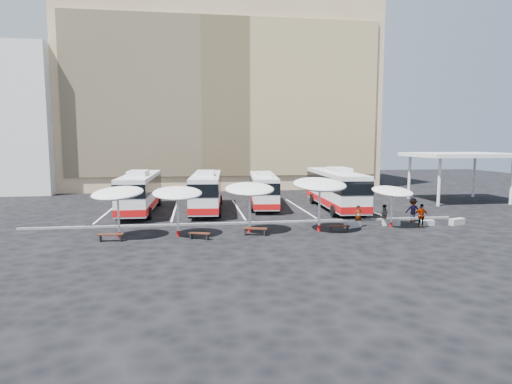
{
  "coord_description": "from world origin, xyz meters",
  "views": [
    {
      "loc": [
        -4.08,
        -32.25,
        6.41
      ],
      "look_at": [
        1.0,
        3.0,
        2.2
      ],
      "focal_mm": 30.0,
      "sensor_mm": 36.0,
      "label": 1
    }
  ],
  "objects": [
    {
      "name": "conc_bench_1",
      "position": [
        10.78,
        -1.79,
        0.25
      ],
      "size": [
        1.41,
        0.84,
        0.5
      ],
      "primitive_type": "cube",
      "rotation": [
        0.0,
        0.0,
        -0.32
      ],
      "color": "#969691",
      "rests_on": "ground"
    },
    {
      "name": "bay_lines",
      "position": [
        0.0,
        8.0,
        0.01
      ],
      "size": [
        24.15,
        12.0,
        0.01
      ],
      "color": "white",
      "rests_on": "ground"
    },
    {
      "name": "passenger_0",
      "position": [
        8.07,
        -2.02,
        0.83
      ],
      "size": [
        0.65,
        0.47,
        1.65
      ],
      "primitive_type": "imported",
      "rotation": [
        0.0,
        0.0,
        0.12
      ],
      "color": "black",
      "rests_on": "ground"
    },
    {
      "name": "bus_1",
      "position": [
        -3.02,
        7.59,
        1.93
      ],
      "size": [
        3.44,
        12.08,
        3.78
      ],
      "rotation": [
        0.0,
        0.0,
        -0.08
      ],
      "color": "white",
      "rests_on": "ground"
    },
    {
      "name": "bus_3",
      "position": [
        9.11,
        6.52,
        2.06
      ],
      "size": [
        3.39,
        12.84,
        4.04
      ],
      "rotation": [
        0.0,
        0.0,
        -0.04
      ],
      "color": "white",
      "rests_on": "ground"
    },
    {
      "name": "conc_bench_0",
      "position": [
        7.56,
        -2.14,
        0.25
      ],
      "size": [
        1.4,
        0.94,
        0.5
      ],
      "primitive_type": "cube",
      "rotation": [
        0.0,
        0.0,
        0.41
      ],
      "color": "#969691",
      "rests_on": "ground"
    },
    {
      "name": "passenger_1",
      "position": [
        10.3,
        -1.56,
        0.8
      ],
      "size": [
        0.96,
        0.87,
        1.59
      ],
      "primitive_type": "imported",
      "rotation": [
        0.0,
        0.0,
        2.71
      ],
      "color": "black",
      "rests_on": "ground"
    },
    {
      "name": "conc_bench_3",
      "position": [
        15.96,
        -2.26,
        0.25
      ],
      "size": [
        1.39,
        0.85,
        0.49
      ],
      "primitive_type": "cube",
      "rotation": [
        0.0,
        0.0,
        0.33
      ],
      "color": "#969691",
      "rests_on": "ground"
    },
    {
      "name": "curb_divider",
      "position": [
        0.0,
        0.5,
        0.07
      ],
      "size": [
        34.0,
        0.25,
        0.15
      ],
      "primitive_type": "cube",
      "color": "black",
      "rests_on": "ground"
    },
    {
      "name": "passenger_2",
      "position": [
        12.59,
        -2.94,
        0.9
      ],
      "size": [
        1.12,
        0.63,
        1.81
      ],
      "primitive_type": "imported",
      "rotation": [
        0.0,
        0.0,
        -0.18
      ],
      "color": "black",
      "rests_on": "ground"
    },
    {
      "name": "sunshade_2",
      "position": [
        -0.28,
        -2.7,
        3.08
      ],
      "size": [
        3.52,
        3.56,
        3.62
      ],
      "rotation": [
        0.0,
        0.0,
        0.02
      ],
      "color": "white",
      "rests_on": "ground"
    },
    {
      "name": "bus_2",
      "position": [
        2.62,
        9.28,
        1.79
      ],
      "size": [
        3.43,
        11.24,
        3.51
      ],
      "rotation": [
        0.0,
        0.0,
        -0.1
      ],
      "color": "white",
      "rests_on": "ground"
    },
    {
      "name": "wood_bench_3",
      "position": [
        6.09,
        -3.45,
        0.35
      ],
      "size": [
        1.51,
        0.48,
        0.46
      ],
      "rotation": [
        0.0,
        0.0,
        -0.06
      ],
      "color": "black",
      "rests_on": "ground"
    },
    {
      "name": "bus_0",
      "position": [
        -9.0,
        7.57,
        1.97
      ],
      "size": [
        3.05,
        12.19,
        3.85
      ],
      "rotation": [
        0.0,
        0.0,
        -0.02
      ],
      "color": "white",
      "rests_on": "ground"
    },
    {
      "name": "conc_bench_2",
      "position": [
        13.47,
        -2.24,
        0.21
      ],
      "size": [
        1.17,
        0.49,
        0.43
      ],
      "primitive_type": "cube",
      "rotation": [
        0.0,
        0.0,
        0.1
      ],
      "color": "#969691",
      "rests_on": "ground"
    },
    {
      "name": "service_canopy",
      "position": [
        24.0,
        10.0,
        4.87
      ],
      "size": [
        10.0,
        8.0,
        5.2
      ],
      "color": "white",
      "rests_on": "ground"
    },
    {
      "name": "sunshade_1",
      "position": [
        -5.25,
        -3.28,
        2.95
      ],
      "size": [
        3.65,
        3.69,
        3.47
      ],
      "rotation": [
        0.0,
        0.0,
        0.11
      ],
      "color": "white",
      "rests_on": "ground"
    },
    {
      "name": "wood_bench_0",
      "position": [
        -9.52,
        -4.16,
        0.38
      ],
      "size": [
        1.61,
        0.5,
        0.49
      ],
      "rotation": [
        0.0,
        0.0,
        -0.04
      ],
      "color": "black",
      "rests_on": "ground"
    },
    {
      "name": "sandstone_building",
      "position": [
        0.0,
        31.87,
        12.63
      ],
      "size": [
        42.0,
        18.25,
        29.6
      ],
      "color": "tan",
      "rests_on": "ground"
    },
    {
      "name": "ground",
      "position": [
        0.0,
        0.0,
        0.0
      ],
      "size": [
        120.0,
        120.0,
        0.0
      ],
      "primitive_type": "plane",
      "color": "black",
      "rests_on": "ground"
    },
    {
      "name": "apartment_block",
      "position": [
        -28.0,
        28.0,
        9.0
      ],
      "size": [
        14.0,
        14.0,
        18.0
      ],
      "primitive_type": "cube",
      "color": "silver",
      "rests_on": "ground"
    },
    {
      "name": "passenger_3",
      "position": [
        13.24,
        -0.52,
        0.95
      ],
      "size": [
        1.36,
        0.97,
        1.9
      ],
      "primitive_type": "imported",
      "rotation": [
        0.0,
        0.0,
        2.91
      ],
      "color": "black",
      "rests_on": "ground"
    },
    {
      "name": "wood_bench_1",
      "position": [
        -3.83,
        -4.39,
        0.34
      ],
      "size": [
        1.47,
        0.9,
        0.44
      ],
      "rotation": [
        0.0,
        0.0,
        -0.39
      ],
      "color": "black",
      "rests_on": "ground"
    },
    {
      "name": "sunshade_3",
      "position": [
        4.7,
        -3.04,
        3.36
      ],
      "size": [
        4.18,
        4.23,
        3.96
      ],
      "rotation": [
        0.0,
        0.0,
        0.11
      ],
      "color": "white",
      "rests_on": "ground"
    },
    {
      "name": "wood_bench_2",
      "position": [
        -0.04,
        -3.72,
        0.39
      ],
      "size": [
        1.73,
        0.86,
        0.51
      ],
      "rotation": [
        0.0,
        0.0,
        -0.26
      ],
      "color": "black",
      "rests_on": "ground"
    },
    {
      "name": "sunshade_4",
      "position": [
        10.54,
        -2.32,
        2.69
      ],
      "size": [
        3.75,
        3.78,
        3.17
      ],
      "rotation": [
        0.0,
        0.0,
        0.28
      ],
      "color": "white",
      "rests_on": "ground"
    },
    {
      "name": "sunshade_0",
      "position": [
        -9.14,
        -3.22,
        3.0
      ],
      "size": [
        4.46,
        4.48,
        3.53
      ],
      "rotation": [
        0.0,
        0.0,
        -0.41
      ],
      "color": "white",
      "rests_on": "ground"
    }
  ]
}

